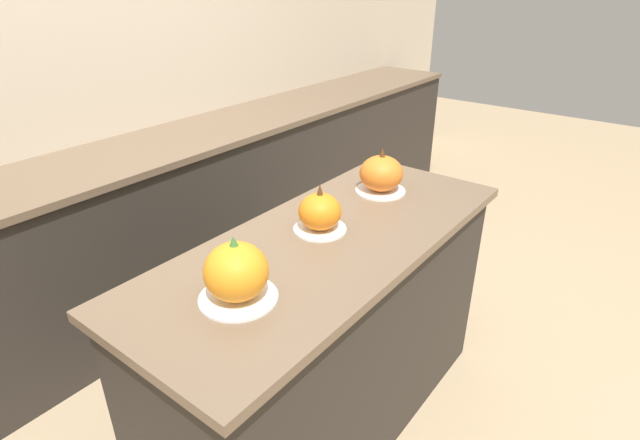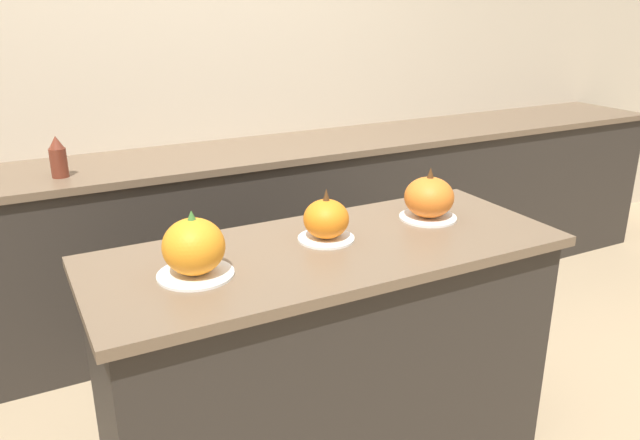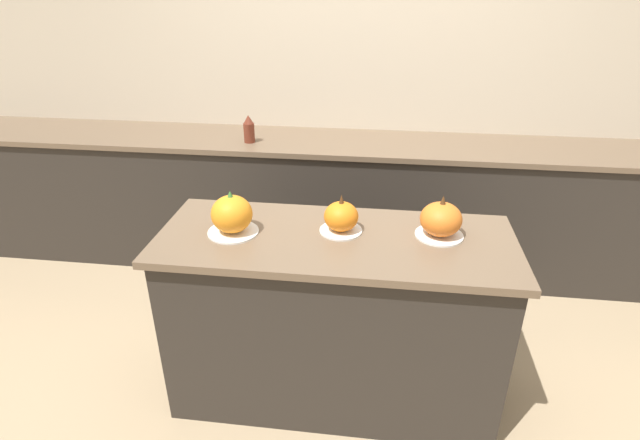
% 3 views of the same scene
% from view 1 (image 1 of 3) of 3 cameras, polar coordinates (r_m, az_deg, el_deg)
% --- Properties ---
extents(ground_plane, '(12.00, 12.00, 0.00)m').
position_cam_1_polar(ground_plane, '(2.34, 0.93, -21.81)').
color(ground_plane, tan).
extents(wall_back, '(8.00, 0.06, 2.50)m').
position_cam_1_polar(wall_back, '(2.88, -26.56, 13.92)').
color(wall_back, beige).
rests_on(wall_back, ground_plane).
extents(kitchen_island, '(1.59, 0.64, 0.91)m').
position_cam_1_polar(kitchen_island, '(2.02, 1.03, -13.21)').
color(kitchen_island, '#2D2823').
rests_on(kitchen_island, ground_plane).
extents(back_counter, '(6.00, 0.60, 0.94)m').
position_cam_1_polar(back_counter, '(2.85, -20.32, -1.91)').
color(back_counter, '#2D2823').
rests_on(back_counter, ground_plane).
extents(pumpkin_cake_left, '(0.23, 0.23, 0.20)m').
position_cam_1_polar(pumpkin_cake_left, '(1.42, -9.54, -6.02)').
color(pumpkin_cake_left, white).
rests_on(pumpkin_cake_left, kitchen_island).
extents(pumpkin_cake_center, '(0.19, 0.19, 0.18)m').
position_cam_1_polar(pumpkin_cake_center, '(1.78, -0.01, 0.82)').
color(pumpkin_cake_center, white).
rests_on(pumpkin_cake_center, kitchen_island).
extents(pumpkin_cake_right, '(0.21, 0.21, 0.20)m').
position_cam_1_polar(pumpkin_cake_right, '(2.12, 7.01, 5.19)').
color(pumpkin_cake_right, white).
rests_on(pumpkin_cake_right, kitchen_island).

